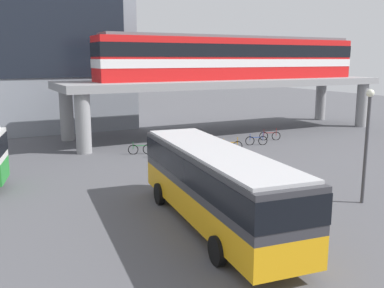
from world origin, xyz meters
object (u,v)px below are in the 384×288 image
(pedestrian_at_kerb, at_px, (211,147))
(bicycle_orange, at_px, (231,146))
(bicycle_red, at_px, (270,136))
(bus_main, at_px, (215,179))
(bicycle_brown, at_px, (193,147))
(train, at_px, (235,57))
(bicycle_black, at_px, (162,151))
(bicycle_blue, at_px, (256,141))
(bicycle_green, at_px, (141,149))

(pedestrian_at_kerb, bearing_deg, bicycle_orange, 29.06)
(pedestrian_at_kerb, bearing_deg, bicycle_red, 24.43)
(bus_main, distance_m, bicycle_orange, 15.19)
(bus_main, relative_size, bicycle_orange, 6.62)
(bicycle_orange, bearing_deg, bicycle_brown, 160.70)
(train, height_order, bicycle_red, train)
(bicycle_orange, height_order, bicycle_red, same)
(bicycle_brown, xyz_separation_m, pedestrian_at_kerb, (0.22, -2.28, 0.39))
(train, relative_size, bicycle_orange, 15.00)
(bicycle_orange, relative_size, bicycle_black, 0.95)
(bicycle_black, relative_size, pedestrian_at_kerb, 1.11)
(bus_main, xyz_separation_m, bicycle_blue, (11.53, 13.35, -1.63))
(bicycle_red, relative_size, bicycle_blue, 0.97)
(bicycle_red, bearing_deg, bicycle_brown, -171.38)
(bicycle_blue, relative_size, pedestrian_at_kerb, 1.06)
(train, height_order, bicycle_black, train)
(bicycle_orange, bearing_deg, train, 56.14)
(train, relative_size, pedestrian_at_kerb, 15.84)
(train, height_order, bicycle_green, train)
(bicycle_blue, xyz_separation_m, bicycle_green, (-9.35, 0.99, 0.00))
(train, relative_size, bus_main, 2.27)
(bicycle_blue, relative_size, bicycle_black, 0.95)
(bicycle_brown, bearing_deg, bicycle_green, 165.60)
(pedestrian_at_kerb, bearing_deg, bicycle_black, 147.95)
(bicycle_red, height_order, bicycle_green, same)
(bicycle_green, relative_size, pedestrian_at_kerb, 1.07)
(train, relative_size, bicycle_green, 14.87)
(bicycle_red, xyz_separation_m, bicycle_blue, (-2.24, -1.22, 0.00))
(bicycle_orange, bearing_deg, bicycle_black, 175.15)
(train, relative_size, bicycle_red, 15.40)
(bicycle_blue, height_order, bicycle_black, same)
(bicycle_orange, distance_m, pedestrian_at_kerb, 2.81)
(bicycle_red, height_order, bicycle_black, same)
(bicycle_green, bearing_deg, bus_main, -98.64)
(bicycle_red, bearing_deg, bus_main, -133.40)
(bus_main, height_order, bicycle_red, bus_main)
(pedestrian_at_kerb, bearing_deg, bus_main, -118.94)
(train, xyz_separation_m, bicycle_black, (-9.98, -6.51, -6.50))
(bicycle_brown, height_order, bicycle_green, same)
(bus_main, relative_size, bicycle_red, 6.80)
(bicycle_orange, xyz_separation_m, bicycle_red, (5.21, 2.12, 0.00))
(bicycle_brown, distance_m, bicycle_black, 2.70)
(bicycle_brown, xyz_separation_m, bicycle_blue, (5.62, -0.03, 0.00))
(bicycle_black, bearing_deg, bicycle_orange, -4.85)
(train, bearing_deg, bicycle_red, -83.63)
(bicycle_black, bearing_deg, train, 33.12)
(bicycle_green, bearing_deg, bicycle_black, -53.13)
(bicycle_orange, xyz_separation_m, bicycle_blue, (2.97, 0.90, 0.00))
(bicycle_orange, distance_m, bicycle_black, 5.33)
(bus_main, xyz_separation_m, bicycle_black, (3.26, 12.89, -1.63))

